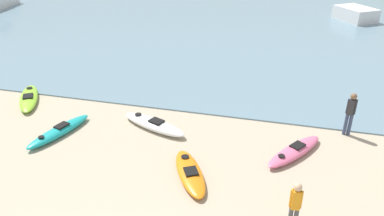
{
  "coord_description": "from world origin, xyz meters",
  "views": [
    {
      "loc": [
        3.44,
        -3.84,
        7.47
      ],
      "look_at": [
        0.03,
        9.42,
        0.5
      ],
      "focal_mm": 35.0,
      "sensor_mm": 36.0,
      "label": 1
    }
  ],
  "objects_px": {
    "kayak_on_sand_3": "(295,151)",
    "moored_boat_0": "(355,14)",
    "kayak_on_sand_2": "(154,124)",
    "kayak_on_sand_1": "(59,131)",
    "kayak_on_sand_5": "(29,98)",
    "person_near_foreground": "(295,205)",
    "person_near_waterline": "(351,111)",
    "kayak_on_sand_0": "(190,173)"
  },
  "relations": [
    {
      "from": "kayak_on_sand_3",
      "to": "moored_boat_0",
      "type": "bearing_deg",
      "value": 78.0
    },
    {
      "from": "kayak_on_sand_3",
      "to": "kayak_on_sand_2",
      "type": "bearing_deg",
      "value": 174.41
    },
    {
      "from": "kayak_on_sand_1",
      "to": "kayak_on_sand_5",
      "type": "bearing_deg",
      "value": 142.67
    },
    {
      "from": "person_near_foreground",
      "to": "moored_boat_0",
      "type": "distance_m",
      "value": 25.11
    },
    {
      "from": "kayak_on_sand_5",
      "to": "person_near_waterline",
      "type": "bearing_deg",
      "value": 2.05
    },
    {
      "from": "kayak_on_sand_1",
      "to": "kayak_on_sand_3",
      "type": "bearing_deg",
      "value": 5.43
    },
    {
      "from": "kayak_on_sand_2",
      "to": "person_near_waterline",
      "type": "height_order",
      "value": "person_near_waterline"
    },
    {
      "from": "kayak_on_sand_5",
      "to": "moored_boat_0",
      "type": "height_order",
      "value": "moored_boat_0"
    },
    {
      "from": "kayak_on_sand_3",
      "to": "moored_boat_0",
      "type": "xyz_separation_m",
      "value": [
        4.46,
        20.96,
        0.43
      ]
    },
    {
      "from": "kayak_on_sand_0",
      "to": "person_near_foreground",
      "type": "relative_size",
      "value": 1.68
    },
    {
      "from": "person_near_waterline",
      "to": "moored_boat_0",
      "type": "bearing_deg",
      "value": 82.39
    },
    {
      "from": "person_near_foreground",
      "to": "moored_boat_0",
      "type": "bearing_deg",
      "value": 79.7
    },
    {
      "from": "kayak_on_sand_0",
      "to": "kayak_on_sand_1",
      "type": "height_order",
      "value": "kayak_on_sand_1"
    },
    {
      "from": "kayak_on_sand_2",
      "to": "kayak_on_sand_1",
      "type": "bearing_deg",
      "value": -157.84
    },
    {
      "from": "kayak_on_sand_1",
      "to": "kayak_on_sand_2",
      "type": "height_order",
      "value": "kayak_on_sand_2"
    },
    {
      "from": "person_near_waterline",
      "to": "kayak_on_sand_2",
      "type": "bearing_deg",
      "value": -169.23
    },
    {
      "from": "kayak_on_sand_0",
      "to": "kayak_on_sand_1",
      "type": "distance_m",
      "value": 5.69
    },
    {
      "from": "kayak_on_sand_5",
      "to": "person_near_waterline",
      "type": "distance_m",
      "value": 13.73
    },
    {
      "from": "person_near_foreground",
      "to": "person_near_waterline",
      "type": "height_order",
      "value": "person_near_waterline"
    },
    {
      "from": "kayak_on_sand_2",
      "to": "kayak_on_sand_3",
      "type": "distance_m",
      "value": 5.46
    },
    {
      "from": "kayak_on_sand_3",
      "to": "kayak_on_sand_5",
      "type": "relative_size",
      "value": 0.94
    },
    {
      "from": "kayak_on_sand_3",
      "to": "kayak_on_sand_5",
      "type": "xyz_separation_m",
      "value": [
        -11.78,
        1.44,
        -0.0
      ]
    },
    {
      "from": "kayak_on_sand_3",
      "to": "kayak_on_sand_1",
      "type": "bearing_deg",
      "value": -174.57
    },
    {
      "from": "kayak_on_sand_2",
      "to": "kayak_on_sand_3",
      "type": "relative_size",
      "value": 1.11
    },
    {
      "from": "kayak_on_sand_1",
      "to": "moored_boat_0",
      "type": "height_order",
      "value": "moored_boat_0"
    },
    {
      "from": "kayak_on_sand_2",
      "to": "moored_boat_0",
      "type": "xyz_separation_m",
      "value": [
        9.9,
        20.43,
        0.4
      ]
    },
    {
      "from": "person_near_foreground",
      "to": "kayak_on_sand_2",
      "type": "bearing_deg",
      "value": 141.65
    },
    {
      "from": "kayak_on_sand_0",
      "to": "person_near_waterline",
      "type": "bearing_deg",
      "value": 38.05
    },
    {
      "from": "kayak_on_sand_0",
      "to": "person_near_foreground",
      "type": "xyz_separation_m",
      "value": [
        3.22,
        -1.63,
        0.77
      ]
    },
    {
      "from": "kayak_on_sand_2",
      "to": "kayak_on_sand_3",
      "type": "bearing_deg",
      "value": -5.59
    },
    {
      "from": "kayak_on_sand_2",
      "to": "person_near_waterline",
      "type": "distance_m",
      "value": 7.53
    },
    {
      "from": "kayak_on_sand_0",
      "to": "kayak_on_sand_1",
      "type": "bearing_deg",
      "value": 166.99
    },
    {
      "from": "kayak_on_sand_1",
      "to": "person_near_foreground",
      "type": "bearing_deg",
      "value": -18.34
    },
    {
      "from": "kayak_on_sand_3",
      "to": "person_near_waterline",
      "type": "xyz_separation_m",
      "value": [
        1.91,
        1.93,
        0.84
      ]
    },
    {
      "from": "kayak_on_sand_3",
      "to": "person_near_foreground",
      "type": "relative_size",
      "value": 1.75
    },
    {
      "from": "kayak_on_sand_0",
      "to": "kayak_on_sand_5",
      "type": "relative_size",
      "value": 0.9
    },
    {
      "from": "kayak_on_sand_0",
      "to": "kayak_on_sand_3",
      "type": "height_order",
      "value": "kayak_on_sand_3"
    },
    {
      "from": "kayak_on_sand_1",
      "to": "kayak_on_sand_3",
      "type": "height_order",
      "value": "kayak_on_sand_1"
    },
    {
      "from": "kayak_on_sand_1",
      "to": "kayak_on_sand_0",
      "type": "bearing_deg",
      "value": -13.01
    },
    {
      "from": "kayak_on_sand_0",
      "to": "kayak_on_sand_5",
      "type": "height_order",
      "value": "kayak_on_sand_5"
    },
    {
      "from": "kayak_on_sand_1",
      "to": "person_near_foreground",
      "type": "height_order",
      "value": "person_near_foreground"
    },
    {
      "from": "kayak_on_sand_1",
      "to": "person_near_waterline",
      "type": "distance_m",
      "value": 11.1
    }
  ]
}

